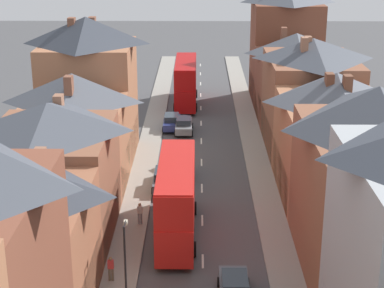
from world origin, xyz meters
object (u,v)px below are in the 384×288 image
double_decker_bus_mid_street (186,82)px  pedestrian_far_left (140,212)px  double_decker_bus_lead (176,198)px  car_parked_right_b (172,122)px  car_near_blue (181,167)px  car_near_silver (184,125)px  car_mid_white (235,288)px  car_parked_left_a (164,179)px  street_lamp (125,263)px  pedestrian_mid_right (111,267)px

double_decker_bus_mid_street → pedestrian_far_left: 32.59m
double_decker_bus_lead → car_parked_right_b: bearing=93.0°
car_near_blue → pedestrian_far_left: pedestrian_far_left is taller
car_near_silver → car_mid_white: 31.44m
double_decker_bus_lead → car_parked_left_a: size_ratio=2.36×
street_lamp → pedestrian_mid_right: bearing=111.6°
double_decker_bus_mid_street → car_near_silver: bearing=-90.0°
double_decker_bus_lead → car_parked_left_a: double_decker_bus_lead is taller
double_decker_bus_mid_street → car_parked_right_b: (-1.29, -9.60, -2.00)m
double_decker_bus_lead → car_near_silver: double_decker_bus_lead is taller
car_near_silver → car_parked_left_a: (-1.30, -14.76, 0.02)m
pedestrian_mid_right → double_decker_bus_lead: bearing=59.3°
car_near_silver → car_parked_right_b: 1.76m
car_parked_left_a → car_mid_white: size_ratio=1.07×
double_decker_bus_lead → street_lamp: 9.99m
car_near_blue → street_lamp: (-2.45, -20.56, 2.39)m
car_near_silver → pedestrian_mid_right: bearing=-97.3°
pedestrian_mid_right → pedestrian_far_left: same height
car_near_blue → car_parked_left_a: (-1.30, -2.57, -0.02)m
double_decker_bus_lead → pedestrian_far_left: double_decker_bus_lead is taller
car_near_blue → car_parked_right_b: size_ratio=0.95×
car_near_silver → double_decker_bus_lead: bearing=-90.0°
car_mid_white → car_parked_left_a: bearing=106.6°
car_near_silver → pedestrian_mid_right: pedestrian_mid_right is taller
car_near_blue → car_parked_right_b: (-1.30, 13.38, -0.04)m
double_decker_bus_mid_street → pedestrian_mid_right: double_decker_bus_mid_street is taller
car_near_silver → car_parked_right_b: (-1.30, 1.18, -0.00)m
double_decker_bus_lead → car_near_blue: 11.06m
pedestrian_mid_right → car_mid_white: bearing=-13.8°
car_mid_white → car_parked_right_b: (-4.90, 32.41, 0.01)m
double_decker_bus_lead → pedestrian_mid_right: double_decker_bus_lead is taller
car_parked_right_b → street_lamp: (-1.15, -33.94, 2.43)m
car_parked_right_b → street_lamp: size_ratio=0.79×
car_mid_white → pedestrian_mid_right: 7.60m
car_near_blue → double_decker_bus_lead: bearing=-90.0°
car_near_blue → car_near_silver: (0.00, 12.20, -0.03)m
pedestrian_mid_right → car_parked_right_b: bearing=85.4°
car_parked_left_a → street_lamp: (-1.15, -18.00, 2.41)m
car_mid_white → pedestrian_mid_right: (-7.37, 1.81, 0.23)m
pedestrian_mid_right → car_near_silver: bearing=82.7°
car_parked_right_b → car_mid_white: bearing=-81.4°
car_near_blue → car_mid_white: size_ratio=0.97×
car_parked_left_a → pedestrian_mid_right: 14.87m
car_near_silver → street_lamp: (-2.45, -32.76, 2.42)m
pedestrian_mid_right → pedestrian_far_left: 7.85m
car_parked_right_b → car_parked_left_a: bearing=-90.0°
car_parked_left_a → double_decker_bus_lead: bearing=-81.2°
car_near_blue → pedestrian_far_left: (-2.69, -9.45, 0.18)m
car_near_silver → street_lamp: bearing=-94.3°
car_mid_white → car_parked_right_b: 32.78m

